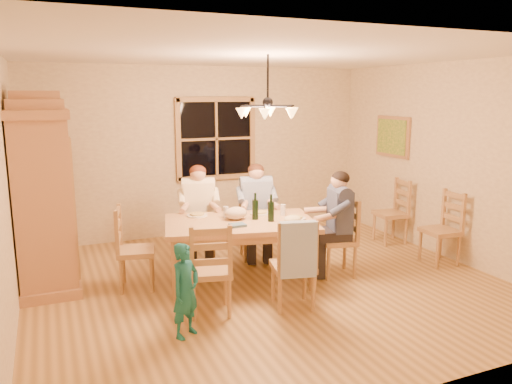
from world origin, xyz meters
name	(u,v)px	position (x,y,z in m)	size (l,w,h in m)	color
floor	(267,283)	(0.00, 0.00, 0.00)	(5.50, 5.50, 0.00)	olive
ceiling	(268,54)	(0.00, 0.00, 2.70)	(5.50, 5.00, 0.02)	white
wall_back	(204,151)	(0.00, 2.50, 1.35)	(5.50, 0.02, 2.70)	tan
wall_left	(5,191)	(-2.75, 0.00, 1.35)	(0.02, 5.00, 2.70)	tan
wall_right	(449,161)	(2.75, 0.00, 1.35)	(0.02, 5.00, 2.70)	tan
window	(216,139)	(0.20, 2.47, 1.55)	(1.30, 0.06, 1.30)	black
painting	(392,137)	(2.71, 1.20, 1.60)	(0.06, 0.78, 0.64)	#A67348
chandelier	(268,111)	(0.00, 0.00, 2.08)	(0.77, 0.68, 0.71)	black
armoire	(44,198)	(-2.42, 1.06, 1.06)	(0.66, 1.40, 2.30)	#A67348
dining_table	(240,229)	(-0.27, 0.20, 0.66)	(1.98, 1.46, 0.76)	#B87F52
chair_far_left	(199,240)	(-0.51, 1.12, 0.30)	(0.52, 0.51, 0.99)	#A67D49
chair_far_right	(256,237)	(0.26, 0.94, 0.30)	(0.52, 0.51, 0.99)	#A67D49
chair_near_left	(210,285)	(-0.89, -0.52, 0.30)	(0.52, 0.51, 0.99)	#A67D49
chair_near_right	(293,280)	(-0.02, -0.72, 0.30)	(0.52, 0.51, 0.99)	#A67D49
chair_end_left	(137,263)	(-1.47, 0.48, 0.30)	(0.51, 0.52, 0.99)	#A67D49
chair_end_right	(337,252)	(0.94, -0.07, 0.30)	(0.51, 0.52, 0.99)	#A67D49
adult_woman	(199,201)	(-0.51, 1.12, 0.84)	(0.46, 0.49, 0.87)	beige
adult_plaid_man	(256,199)	(0.26, 0.94, 0.84)	(0.46, 0.49, 0.87)	navy
adult_slate_man	(338,210)	(0.94, -0.07, 0.84)	(0.49, 0.46, 0.87)	#3C4460
towel	(298,250)	(-0.06, -0.90, 0.70)	(0.38, 0.10, 0.58)	#93AAC7
wine_bottle_a	(255,206)	(-0.07, 0.21, 0.93)	(0.08, 0.08, 0.33)	black
wine_bottle_b	(271,208)	(0.07, 0.05, 0.93)	(0.08, 0.08, 0.33)	black
plate_woman	(197,215)	(-0.68, 0.64, 0.77)	(0.26, 0.26, 0.02)	white
plate_plaid	(260,213)	(0.10, 0.43, 0.77)	(0.26, 0.26, 0.02)	white
plate_slate	(295,218)	(0.39, 0.03, 0.77)	(0.26, 0.26, 0.02)	white
wine_glass_a	(226,212)	(-0.37, 0.44, 0.83)	(0.06, 0.06, 0.14)	silver
wine_glass_b	(283,210)	(0.34, 0.27, 0.83)	(0.06, 0.06, 0.14)	silver
cap	(293,220)	(0.24, -0.19, 0.82)	(0.20, 0.20, 0.11)	#C7BB85
napkin	(238,225)	(-0.38, -0.02, 0.78)	(0.18, 0.14, 0.03)	#44627D
cloth_bundle	(236,213)	(-0.28, 0.30, 0.84)	(0.28, 0.22, 0.15)	tan
child	(186,290)	(-1.25, -0.92, 0.46)	(0.33, 0.22, 0.91)	#18696E
chair_spare_front	(439,242)	(2.45, -0.24, 0.30)	(0.45, 0.47, 0.99)	#A67D49
chair_spare_back	(390,223)	(2.45, 0.82, 0.30)	(0.48, 0.49, 0.99)	#A67D49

